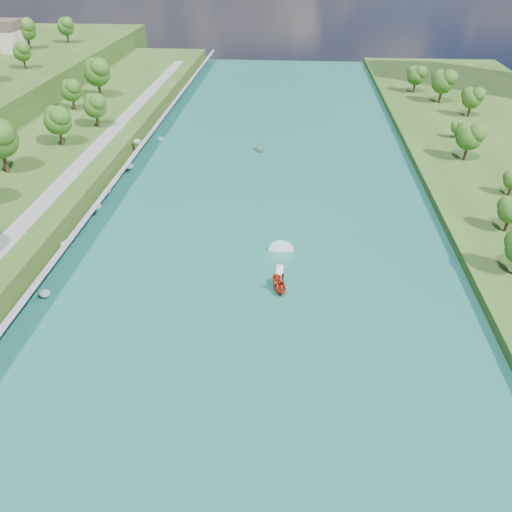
{
  "coord_description": "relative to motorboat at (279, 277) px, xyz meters",
  "views": [
    {
      "loc": [
        4.46,
        -43.77,
        37.37
      ],
      "look_at": [
        0.29,
        9.94,
        2.5
      ],
      "focal_mm": 35.0,
      "sensor_mm": 36.0,
      "label": 1
    }
  ],
  "objects": [
    {
      "name": "motorboat",
      "position": [
        0.0,
        0.0,
        0.0
      ],
      "size": [
        3.6,
        18.77,
        2.17
      ],
      "rotation": [
        0.0,
        0.0,
        3.4
      ],
      "color": "red",
      "rests_on": "river_water"
    },
    {
      "name": "riverside_path",
      "position": [
        -35.92,
        11.95,
        2.83
      ],
      "size": [
        3.0,
        200.0,
        0.1
      ],
      "primitive_type": "cube",
      "color": "gray",
      "rests_on": "berm_west"
    },
    {
      "name": "trees_ridge",
      "position": [
        -73.72,
        84.83,
        12.92
      ],
      "size": [
        23.95,
        54.68,
        10.06
      ],
      "color": "#164913",
      "rests_on": "ridge_west"
    },
    {
      "name": "raft",
      "position": [
        -5.81,
        45.04,
        -0.25
      ],
      "size": [
        3.16,
        3.41,
        1.7
      ],
      "rotation": [
        0.0,
        0.0,
        0.56
      ],
      "color": "gray",
      "rests_on": "river_water"
    },
    {
      "name": "river_water",
      "position": [
        -3.42,
        11.95,
        -0.67
      ],
      "size": [
        55.0,
        240.0,
        0.1
      ],
      "primitive_type": "cube",
      "color": "#19604F",
      "rests_on": "ground"
    },
    {
      "name": "ground",
      "position": [
        -3.42,
        -8.05,
        -0.72
      ],
      "size": [
        260.0,
        260.0,
        0.0
      ],
      "primitive_type": "plane",
      "color": "#2D5119",
      "rests_on": "ground"
    },
    {
      "name": "riprap_bank",
      "position": [
        -29.27,
        11.18,
        1.08
      ],
      "size": [
        4.95,
        236.0,
        4.37
      ],
      "color": "slate",
      "rests_on": "ground"
    }
  ]
}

